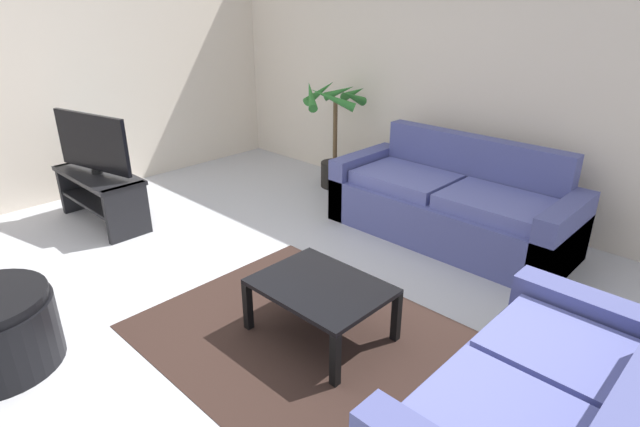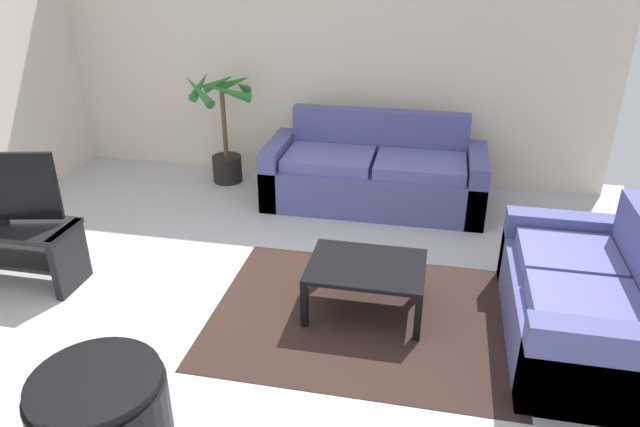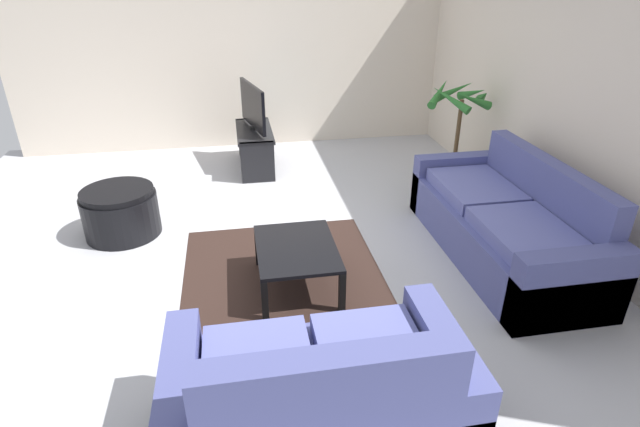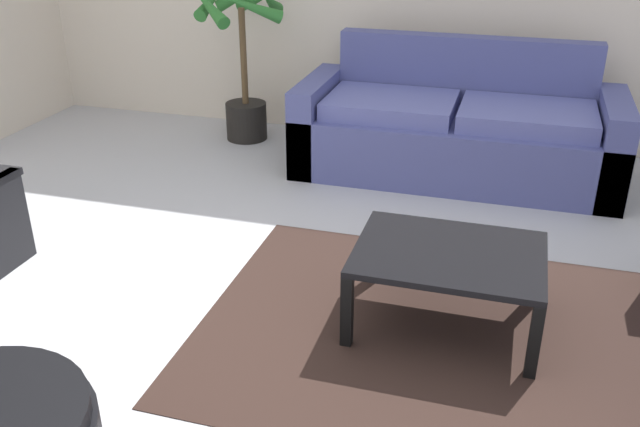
{
  "view_description": "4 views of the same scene",
  "coord_description": "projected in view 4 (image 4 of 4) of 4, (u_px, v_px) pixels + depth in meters",
  "views": [
    {
      "loc": [
        2.75,
        -1.68,
        2.1
      ],
      "look_at": [
        0.47,
        0.7,
        0.68
      ],
      "focal_mm": 28.57,
      "sensor_mm": 36.0,
      "label": 1
    },
    {
      "loc": [
        1.21,
        -3.28,
        2.55
      ],
      "look_at": [
        0.38,
        0.73,
        0.58
      ],
      "focal_mm": 32.9,
      "sensor_mm": 36.0,
      "label": 2
    },
    {
      "loc": [
        4.22,
        -0.05,
        2.41
      ],
      "look_at": [
        0.44,
        0.62,
        0.48
      ],
      "focal_mm": 27.79,
      "sensor_mm": 36.0,
      "label": 3
    },
    {
      "loc": [
        1.01,
        -2.42,
        1.87
      ],
      "look_at": [
        0.21,
        0.32,
        0.51
      ],
      "focal_mm": 38.94,
      "sensor_mm": 36.0,
      "label": 4
    }
  ],
  "objects": [
    {
      "name": "couch_main",
      "position": [
        457.0,
        132.0,
        4.85
      ],
      "size": [
        2.19,
        0.9,
        0.9
      ],
      "color": "#4C518C",
      "rests_on": "ground"
    },
    {
      "name": "coffee_table",
      "position": [
        449.0,
        261.0,
        3.13
      ],
      "size": [
        0.84,
        0.64,
        0.38
      ],
      "color": "black",
      "rests_on": "ground"
    },
    {
      "name": "ground_plane",
      "position": [
        257.0,
        338.0,
        3.16
      ],
      "size": [
        6.6,
        6.6,
        0.0
      ],
      "primitive_type": "plane",
      "color": "#B2B2B7"
    },
    {
      "name": "potted_palm",
      "position": [
        243.0,
        66.0,
        5.38
      ],
      "size": [
        0.8,
        0.77,
        1.23
      ],
      "color": "black",
      "rests_on": "ground"
    },
    {
      "name": "area_rug",
      "position": [
        440.0,
        333.0,
        3.18
      ],
      "size": [
        2.2,
        1.7,
        0.01
      ],
      "primitive_type": "cube",
      "color": "black",
      "rests_on": "ground"
    }
  ]
}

